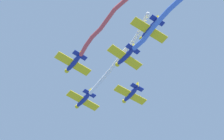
# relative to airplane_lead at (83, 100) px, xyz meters

# --- Properties ---
(airplane_lead) EXTENTS (8.09, 6.24, 2.02)m
(airplane_lead) POSITION_rel_airplane_lead_xyz_m (0.00, 0.00, 0.00)
(airplane_lead) COLOR navy
(smoke_trail_lead) EXTENTS (7.76, 20.83, 5.22)m
(smoke_trail_lead) POSITION_rel_airplane_lead_xyz_m (4.98, -12.49, 2.19)
(smoke_trail_lead) COLOR white
(airplane_left_wing) EXTENTS (8.10, 6.25, 2.02)m
(airplane_left_wing) POSITION_rel_airplane_lead_xyz_m (-4.35, -9.84, -0.40)
(airplane_left_wing) COLOR navy
(smoke_trail_left_wing) EXTENTS (9.44, 18.92, 4.25)m
(smoke_trail_left_wing) POSITION_rel_airplane_lead_xyz_m (0.54, -21.71, 1.30)
(smoke_trail_left_wing) COLOR #DB4C4C
(airplane_right_wing) EXTENTS (8.15, 6.25, 2.02)m
(airplane_right_wing) POSITION_rel_airplane_lead_xyz_m (9.85, -4.35, 0.30)
(airplane_right_wing) COLOR navy
(airplane_slot) EXTENTS (8.06, 6.24, 2.02)m
(airplane_slot) POSITION_rel_airplane_lead_xyz_m (5.49, -14.20, -0.20)
(airplane_slot) COLOR navy
(smoke_trail_slot) EXTENTS (11.21, 22.42, 2.85)m
(smoke_trail_slot) POSITION_rel_airplane_lead_xyz_m (11.28, -27.82, 0.18)
(smoke_trail_slot) COLOR #4C75DB
(airplane_trail) EXTENTS (8.15, 6.25, 2.02)m
(airplane_trail) POSITION_rel_airplane_lead_xyz_m (8.24, -21.29, 0.40)
(airplane_trail) COLOR navy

